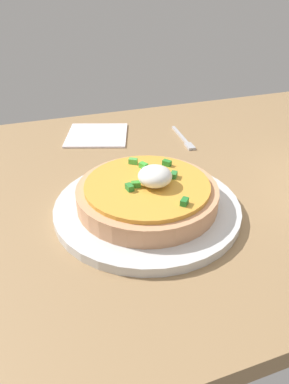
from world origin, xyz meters
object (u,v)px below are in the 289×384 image
Objects in this scene: fork at (184,139)px; pizza at (145,193)px; napkin at (97,135)px; plate at (144,208)px.

pizza is at bearing -31.96° from fork.
napkin is at bearing 90.50° from pizza.
pizza is at bearing -21.40° from plate.
plate is at bearing -32.10° from fork.
plate reaches higher than napkin.
napkin is (-0.20, 29.75, -0.48)cm from plate.
fork and napkin have the same top height.
pizza reaches higher than napkin.
fork is (16.23, 21.34, -0.43)cm from plate.
fork is 0.96× the size of napkin.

